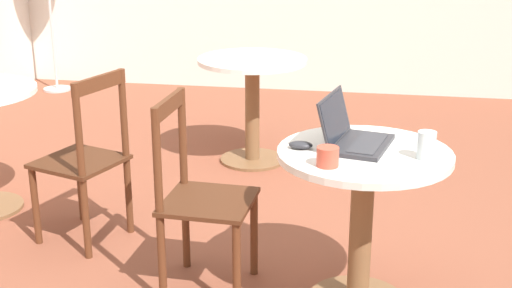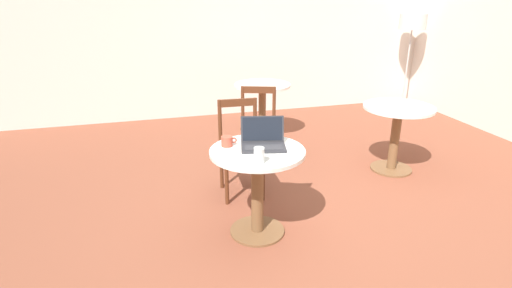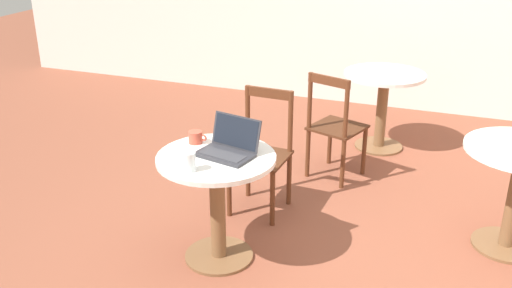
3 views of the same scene
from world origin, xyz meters
name	(u,v)px [view 1 (image 1 of 3)]	position (x,y,z in m)	size (l,w,h in m)	color
ground_plane	(333,247)	(0.00, 0.00, 0.00)	(16.00, 16.00, 0.00)	brown
cafe_table_near	(362,197)	(-0.53, -0.14, 0.51)	(0.72, 0.72, 0.71)	brown
cafe_table_mid	(252,88)	(1.21, 0.63, 0.51)	(0.72, 0.72, 0.71)	brown
chair_near_back	(199,198)	(-0.49, 0.57, 0.44)	(0.40, 0.40, 0.89)	#562D19
chair_far_front	(86,161)	(-0.12, 1.25, 0.44)	(0.49, 0.49, 0.89)	#562D19
laptop	(354,136)	(-0.47, -0.09, 0.76)	(0.38, 0.32, 0.21)	#2D2D33
mouse	(301,145)	(-0.54, 0.12, 0.73)	(0.06, 0.10, 0.03)	#2D2D33
mug	(328,156)	(-0.73, -0.01, 0.75)	(0.12, 0.09, 0.08)	#C64C38
drinking_glass	(426,145)	(-0.58, -0.38, 0.77)	(0.07, 0.07, 0.11)	silver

